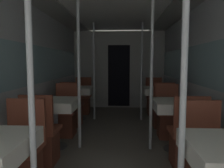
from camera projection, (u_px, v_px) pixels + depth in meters
The scene contains 24 objects.
wall_left at pixel (33, 74), 3.58m from camera, with size 0.05×8.18×2.24m.
wall_right at pixel (201, 74), 3.44m from camera, with size 0.05×8.18×2.24m.
ceiling_panel at pixel (115, 1), 3.40m from camera, with size 2.70×8.18×0.07m.
bulkhead_far at pixel (119, 70), 6.45m from camera, with size 2.65×0.09×2.24m.
chair_left_far_0 at pixel (21, 162), 2.27m from camera, with size 0.42×0.42×0.94m.
support_pole_left_0 at pixel (31, 91), 1.60m from camera, with size 0.05×0.05×2.24m.
dining_table_left_1 at pixel (55, 106), 3.39m from camera, with size 0.68×0.68×0.76m.
chair_left_near_1 at pixel (42, 142), 2.86m from camera, with size 0.42×0.42×0.94m.
chair_left_far_1 at pixel (65, 119), 4.00m from camera, with size 0.42×0.42×0.94m.
support_pole_left_1 at pixel (79, 76), 3.33m from camera, with size 0.05×0.05×2.24m.
dining_table_left_2 at pixel (78, 91), 5.13m from camera, with size 0.68×0.68×0.76m.
chair_left_near_2 at pixel (73, 112), 4.59m from camera, with size 0.42×0.42×0.94m.
chair_left_far_2 at pixel (83, 102), 5.73m from camera, with size 0.42×0.42×0.94m.
support_pole_left_2 at pixel (94, 72), 5.06m from camera, with size 0.05×0.05×2.24m.
chair_right_far_0 at pixel (204, 167), 2.17m from camera, with size 0.42×0.42×0.94m.
support_pole_right_0 at pixel (183, 92), 1.54m from camera, with size 0.05×0.05×2.24m.
dining_table_right_1 at pixel (176, 107), 3.30m from camera, with size 0.68×0.68×0.76m.
chair_right_near_1 at pixel (186, 144), 2.77m from camera, with size 0.42×0.42×0.94m.
chair_right_far_1 at pixel (168, 121), 3.90m from camera, with size 0.42×0.42×0.94m.
support_pole_right_1 at pixel (151, 77), 3.27m from camera, with size 0.05×0.05×2.24m.
dining_table_right_2 at pixel (158, 92), 5.03m from camera, with size 0.68×0.68×0.76m.
chair_right_near_2 at pixel (162, 113), 4.50m from camera, with size 0.42×0.42×0.94m.
chair_right_far_2 at pixel (154, 103), 5.63m from camera, with size 0.42×0.42×0.94m.
support_pole_right_2 at pixel (142, 72), 5.01m from camera, with size 0.05×0.05×2.24m.
Camera 1 is at (0.12, -0.82, 1.33)m, focal length 35.00 mm.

